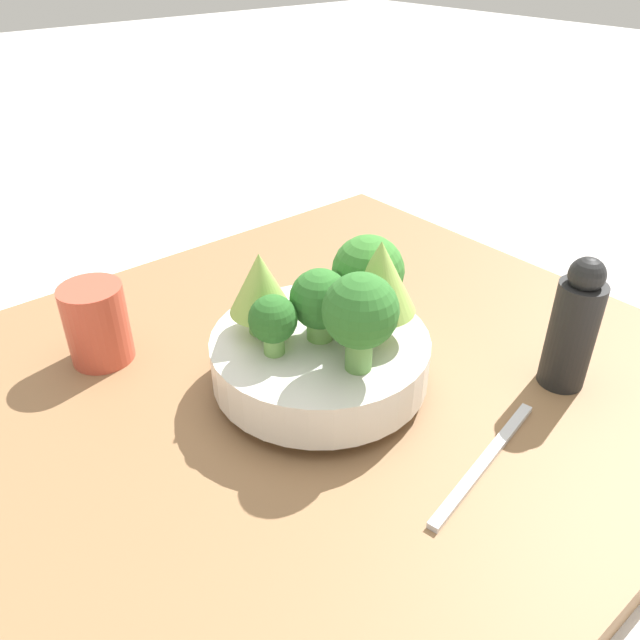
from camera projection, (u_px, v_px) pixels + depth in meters
The scene contains 12 objects.
ground_plane at pixel (289, 415), 0.66m from camera, with size 6.00×6.00×0.00m, color silver.
table at pixel (289, 401), 0.65m from camera, with size 0.85×0.69×0.04m.
bowl at pixel (320, 358), 0.62m from camera, with size 0.22×0.22×0.06m.
broccoli_floret_left at pixel (273, 321), 0.57m from camera, with size 0.05×0.05×0.06m.
broccoli_floret_right at pixel (368, 273), 0.61m from camera, with size 0.07×0.07×0.09m.
romanesco_piece_far at pixel (260, 286), 0.59m from camera, with size 0.06×0.06×0.08m.
broccoli_floret_center at pixel (320, 301), 0.58m from camera, with size 0.06×0.06×0.07m.
broccoli_floret_front at pixel (360, 314), 0.53m from camera, with size 0.07×0.07×0.09m.
romanesco_piece_near at pixel (380, 278), 0.58m from camera, with size 0.07×0.07×0.10m.
cup at pixel (97, 324), 0.66m from camera, with size 0.07×0.07×0.09m.
pepper_mill at pixel (573, 327), 0.61m from camera, with size 0.05×0.05×0.14m.
fork at pixel (485, 461), 0.55m from camera, with size 0.18×0.05×0.01m.
Camera 1 is at (-0.30, -0.40, 0.44)m, focal length 35.00 mm.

